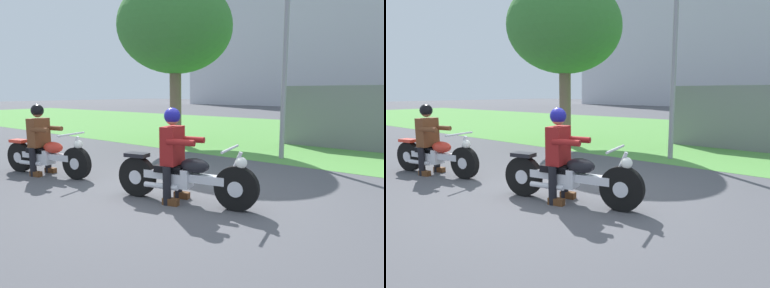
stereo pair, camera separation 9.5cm
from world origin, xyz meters
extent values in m
plane|color=#4C4C51|center=(0.00, 0.00, 0.00)|extent=(120.00, 120.00, 0.00)
cube|color=#549342|center=(0.00, 9.18, 0.00)|extent=(60.00, 12.00, 0.01)
cylinder|color=black|center=(1.08, -0.08, 0.31)|extent=(0.63, 0.26, 0.62)
cylinder|color=silver|center=(1.08, -0.08, 0.31)|extent=(0.24, 0.18, 0.22)
cylinder|color=black|center=(-0.49, -0.44, 0.31)|extent=(0.63, 0.26, 0.62)
cylinder|color=silver|center=(-0.49, -0.44, 0.31)|extent=(0.24, 0.18, 0.22)
cube|color=silver|center=(0.29, -0.26, 0.39)|extent=(1.29, 0.42, 0.12)
cube|color=silver|center=(0.24, -0.27, 0.37)|extent=(0.37, 0.30, 0.28)
ellipsoid|color=black|center=(0.47, -0.22, 0.57)|extent=(0.48, 0.33, 0.22)
cube|color=black|center=(0.08, -0.31, 0.49)|extent=(0.48, 0.33, 0.10)
cube|color=black|center=(-0.49, -0.44, 0.65)|extent=(0.40, 0.27, 0.06)
cylinder|color=silver|center=(1.03, -0.09, 0.56)|extent=(0.26, 0.10, 0.53)
cylinder|color=silver|center=(0.98, -0.10, 0.85)|extent=(0.18, 0.65, 0.04)
sphere|color=white|center=(1.13, -0.07, 0.67)|extent=(0.16, 0.16, 0.16)
cylinder|color=silver|center=(0.03, -0.46, 0.25)|extent=(0.55, 0.20, 0.08)
cylinder|color=black|center=(0.08, -0.12, 0.28)|extent=(0.12, 0.12, 0.56)
cube|color=#593319|center=(0.13, -0.11, 0.05)|extent=(0.26, 0.15, 0.10)
cylinder|color=black|center=(0.16, -0.47, 0.28)|extent=(0.12, 0.12, 0.56)
cube|color=#593319|center=(0.21, -0.46, 0.05)|extent=(0.26, 0.15, 0.10)
cube|color=maroon|center=(0.12, -0.30, 0.84)|extent=(0.30, 0.42, 0.56)
cylinder|color=maroon|center=(0.29, -0.08, 0.92)|extent=(0.43, 0.18, 0.09)
cylinder|color=maroon|center=(0.37, -0.42, 0.92)|extent=(0.43, 0.18, 0.09)
sphere|color=tan|center=(0.12, -0.30, 1.24)|extent=(0.20, 0.20, 0.20)
sphere|color=navy|center=(0.12, -0.30, 1.27)|extent=(0.24, 0.24, 0.24)
cylinder|color=black|center=(-2.15, -0.40, 0.30)|extent=(0.61, 0.25, 0.60)
cylinder|color=silver|center=(-2.15, -0.40, 0.30)|extent=(0.24, 0.18, 0.21)
cylinder|color=black|center=(-3.63, -0.74, 0.30)|extent=(0.61, 0.25, 0.60)
cylinder|color=silver|center=(-3.63, -0.74, 0.30)|extent=(0.24, 0.18, 0.21)
cube|color=silver|center=(-2.89, -0.57, 0.38)|extent=(1.21, 0.40, 0.12)
cube|color=silver|center=(-2.94, -0.58, 0.36)|extent=(0.37, 0.30, 0.28)
ellipsoid|color=red|center=(-2.72, -0.53, 0.56)|extent=(0.48, 0.33, 0.22)
cube|color=black|center=(-3.11, -0.62, 0.48)|extent=(0.48, 0.33, 0.10)
cube|color=red|center=(-3.63, -0.74, 0.63)|extent=(0.40, 0.27, 0.06)
cylinder|color=silver|center=(-2.20, -0.41, 0.55)|extent=(0.26, 0.10, 0.53)
cylinder|color=silver|center=(-2.25, -0.42, 0.84)|extent=(0.18, 0.65, 0.04)
sphere|color=white|center=(-2.10, -0.39, 0.66)|extent=(0.16, 0.16, 0.16)
cylinder|color=silver|center=(-3.15, -0.77, 0.24)|extent=(0.55, 0.20, 0.08)
cylinder|color=black|center=(-3.11, -0.43, 0.28)|extent=(0.12, 0.12, 0.55)
cube|color=#593319|center=(-3.05, -0.42, 0.05)|extent=(0.26, 0.15, 0.10)
cylinder|color=black|center=(-3.03, -0.78, 0.28)|extent=(0.12, 0.12, 0.55)
cube|color=#593319|center=(-2.97, -0.77, 0.05)|extent=(0.26, 0.15, 0.10)
cube|color=brown|center=(-3.07, -0.61, 0.83)|extent=(0.30, 0.42, 0.56)
cylinder|color=brown|center=(-2.89, -0.39, 0.91)|extent=(0.43, 0.18, 0.09)
cylinder|color=brown|center=(-2.81, -0.73, 0.91)|extent=(0.43, 0.18, 0.09)
sphere|color=#996B4C|center=(-3.07, -0.61, 1.23)|extent=(0.20, 0.20, 0.20)
sphere|color=black|center=(-3.07, -0.61, 1.26)|extent=(0.24, 0.24, 0.24)
cylinder|color=brown|center=(-3.67, 4.22, 1.18)|extent=(0.36, 0.36, 2.35)
ellipsoid|color=#387A33|center=(-3.67, 4.22, 3.58)|extent=(3.51, 3.51, 2.81)
cylinder|color=gray|center=(0.03, 3.88, 3.21)|extent=(0.12, 0.12, 6.41)
camera|label=1|loc=(3.37, -4.04, 1.61)|focal=32.10mm
camera|label=2|loc=(3.44, -3.98, 1.61)|focal=32.10mm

